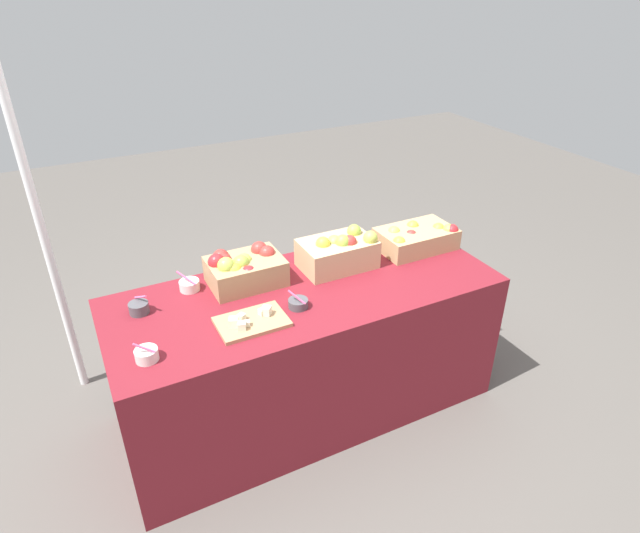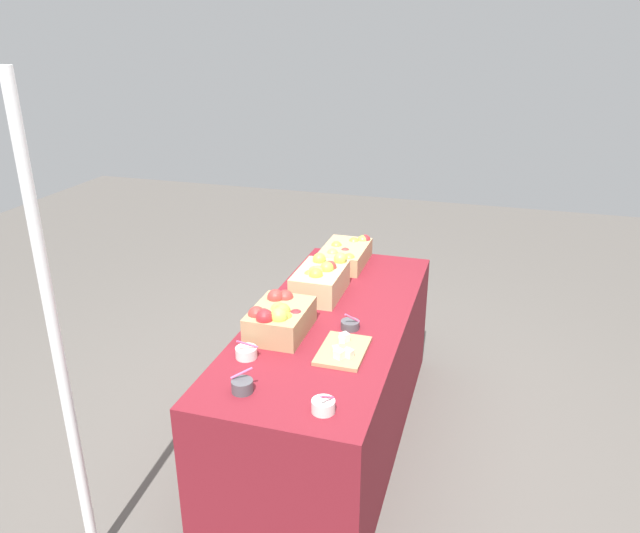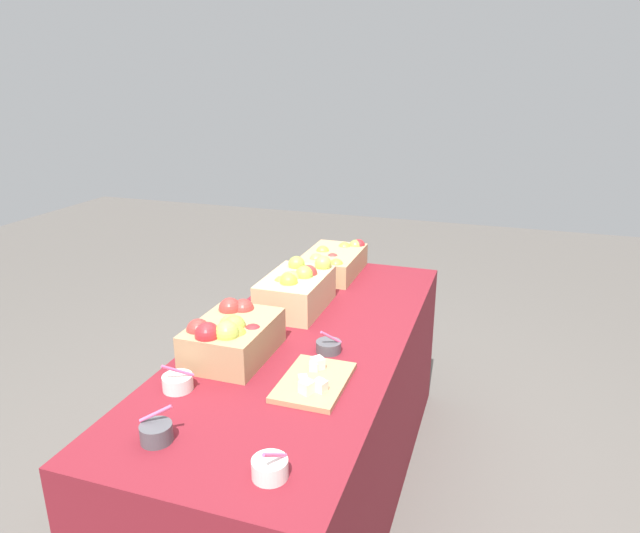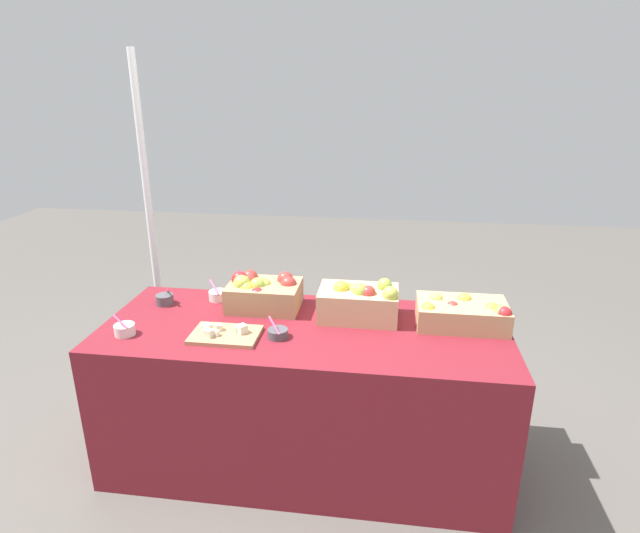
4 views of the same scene
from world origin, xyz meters
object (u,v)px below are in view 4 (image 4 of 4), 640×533
at_px(sample_bowl_mid, 125,329).
at_px(tent_pole, 151,224).
at_px(apple_crate_left, 463,313).
at_px(sample_bowl_near, 165,299).
at_px(apple_crate_right, 262,292).
at_px(sample_bowl_far, 218,295).
at_px(sample_bowl_extra, 278,333).
at_px(cutting_board_front, 225,334).
at_px(apple_crate_middle, 359,301).

xyz_separation_m(sample_bowl_mid, tent_pole, (-0.29, 0.93, 0.24)).
distance_m(apple_crate_left, sample_bowl_near, 1.49).
height_order(apple_crate_right, tent_pole, tent_pole).
distance_m(sample_bowl_far, tent_pole, 0.79).
height_order(sample_bowl_mid, sample_bowl_extra, sample_bowl_mid).
xyz_separation_m(apple_crate_left, tent_pole, (-1.81, 0.63, 0.20)).
xyz_separation_m(sample_bowl_far, sample_bowl_extra, (0.40, -0.38, -0.00)).
bearing_deg(tent_pole, sample_bowl_extra, -41.50).
bearing_deg(cutting_board_front, apple_crate_right, 74.83).
bearing_deg(sample_bowl_near, apple_crate_middle, -1.63).
xyz_separation_m(apple_crate_left, sample_bowl_near, (-1.49, 0.04, -0.04)).
height_order(apple_crate_right, sample_bowl_extra, apple_crate_right).
height_order(sample_bowl_near, sample_bowl_mid, sample_bowl_near).
distance_m(apple_crate_left, sample_bowl_mid, 1.56).
relative_size(apple_crate_left, apple_crate_middle, 1.10).
height_order(apple_crate_right, sample_bowl_mid, apple_crate_right).
bearing_deg(sample_bowl_mid, sample_bowl_far, 56.73).
relative_size(sample_bowl_extra, tent_pole, 0.05).
height_order(apple_crate_left, sample_bowl_mid, apple_crate_left).
distance_m(apple_crate_middle, cutting_board_front, 0.65).
distance_m(apple_crate_middle, sample_bowl_far, 0.76).
distance_m(cutting_board_front, sample_bowl_mid, 0.46).
bearing_deg(sample_bowl_far, sample_bowl_near, -160.22).
xyz_separation_m(sample_bowl_near, sample_bowl_far, (0.25, 0.09, -0.00)).
distance_m(cutting_board_front, sample_bowl_extra, 0.24).
xyz_separation_m(apple_crate_left, cutting_board_front, (-1.07, -0.27, -0.05)).
distance_m(apple_crate_left, sample_bowl_far, 1.24).
relative_size(sample_bowl_near, tent_pole, 0.05).
bearing_deg(sample_bowl_near, sample_bowl_far, 19.78).
height_order(sample_bowl_near, sample_bowl_far, sample_bowl_far).
height_order(sample_bowl_extra, tent_pole, tent_pole).
height_order(apple_crate_left, cutting_board_front, apple_crate_left).
bearing_deg(sample_bowl_mid, sample_bowl_near, 84.02).
distance_m(apple_crate_middle, sample_bowl_near, 1.00).
relative_size(apple_crate_left, apple_crate_right, 1.16).
height_order(apple_crate_middle, sample_bowl_extra, apple_crate_middle).
relative_size(apple_crate_left, sample_bowl_mid, 4.16).
height_order(apple_crate_middle, tent_pole, tent_pole).
height_order(sample_bowl_far, tent_pole, tent_pole).
bearing_deg(sample_bowl_near, sample_bowl_extra, -23.42).
height_order(apple_crate_left, sample_bowl_near, apple_crate_left).
height_order(apple_crate_left, sample_bowl_far, apple_crate_left).
relative_size(apple_crate_right, sample_bowl_near, 3.54).
distance_m(apple_crate_middle, sample_bowl_extra, 0.44).
relative_size(apple_crate_left, tent_pole, 0.21).
relative_size(apple_crate_right, sample_bowl_mid, 3.58).
height_order(cutting_board_front, sample_bowl_far, sample_bowl_far).
distance_m(sample_bowl_extra, tent_pole, 1.33).
bearing_deg(apple_crate_left, sample_bowl_mid, -168.59).
height_order(apple_crate_middle, sample_bowl_far, apple_crate_middle).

